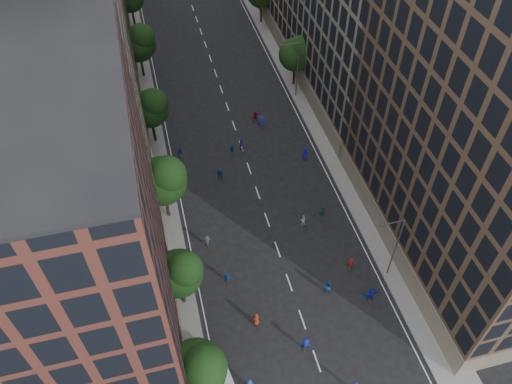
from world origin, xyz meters
TOP-DOWN VIEW (x-y plane):
  - ground at (0.00, 40.00)m, footprint 240.00×240.00m
  - sidewalk_left at (-12.00, 47.50)m, footprint 4.00×105.00m
  - sidewalk_right at (12.00, 47.50)m, footprint 4.00×105.00m
  - bldg_left_a at (-19.00, 11.00)m, footprint 14.00×22.00m
  - bldg_left_b at (-19.00, 35.00)m, footprint 14.00×26.00m
  - bldg_right_a at (19.00, 15.00)m, footprint 14.00×30.00m
  - tree_left_0 at (-11.01, 3.85)m, footprint 5.20×5.20m
  - tree_left_1 at (-11.02, 13.86)m, footprint 4.80×4.80m
  - tree_left_2 at (-10.99, 25.83)m, footprint 5.60×5.60m
  - tree_left_3 at (-11.02, 39.85)m, footprint 5.00×5.00m
  - tree_left_4 at (-11.00, 55.84)m, footprint 5.40×5.40m
  - tree_right_a at (11.38, 47.85)m, footprint 5.00×5.00m
  - streetlamp_near at (10.37, 12.00)m, footprint 2.64×0.22m
  - streetlamp_far at (10.37, 45.00)m, footprint 2.64×0.22m
  - cargo_van at (-9.32, 4.40)m, footprint 2.67×4.60m
  - skater_2 at (3.51, 11.46)m, footprint 0.97×0.82m
  - skater_3 at (-0.70, 6.01)m, footprint 1.26×1.02m
  - skater_4 at (-6.29, 15.18)m, footprint 0.99×0.70m
  - skater_5 at (7.48, 9.47)m, footprint 1.79×0.75m
  - skater_6 at (-4.60, 9.72)m, footprint 0.96×0.80m
  - skater_7 at (7.01, 13.74)m, footprint 0.67×0.56m
  - skater_8 at (3.85, 20.77)m, footprint 0.88×0.80m
  - skater_9 at (-7.55, 20.50)m, footprint 1.16×0.94m
  - skater_10 at (6.36, 21.19)m, footprint 1.11×0.60m
  - skater_11 at (-4.02, 30.59)m, footprint 1.52×0.81m
  - skater_12 at (7.59, 31.45)m, footprint 0.97×0.75m
  - skater_13 at (-8.32, 36.17)m, footprint 0.61×0.45m
  - skater_14 at (-0.19, 35.51)m, footprint 0.88×0.79m
  - skater_15 at (3.71, 39.21)m, footprint 1.23×0.75m
  - skater_16 at (-1.53, 34.67)m, footprint 1.05×0.59m
  - skater_17 at (3.17, 40.70)m, footprint 1.72×0.98m

SIDE VIEW (x-z plane):
  - ground at x=0.00m, z-range 0.00..0.00m
  - sidewalk_left at x=-12.00m, z-range 0.00..0.15m
  - sidewalk_right at x=12.00m, z-range 0.00..0.15m
  - skater_8 at x=3.85m, z-range 0.00..1.49m
  - skater_14 at x=-0.19m, z-range 0.00..1.50m
  - skater_13 at x=-8.32m, z-range 0.00..1.54m
  - skater_4 at x=-6.29m, z-range 0.00..1.56m
  - skater_7 at x=7.01m, z-range 0.00..1.57m
  - skater_9 at x=-7.55m, z-range 0.00..1.57m
  - skater_11 at x=-4.02m, z-range 0.00..1.57m
  - skater_6 at x=-4.60m, z-range 0.00..1.67m
  - skater_16 at x=-1.53m, z-range 0.00..1.69m
  - skater_3 at x=-0.70m, z-range 0.00..1.71m
  - skater_2 at x=3.51m, z-range 0.00..1.75m
  - skater_12 at x=7.59m, z-range 0.00..1.75m
  - skater_17 at x=3.17m, z-range 0.00..1.77m
  - skater_10 at x=6.36m, z-range 0.00..1.79m
  - skater_15 at x=3.71m, z-range 0.00..1.85m
  - skater_5 at x=7.48m, z-range 0.00..1.88m
  - cargo_van at x=-9.32m, z-range 0.06..2.38m
  - streetlamp_near at x=10.37m, z-range 0.64..9.70m
  - streetlamp_far at x=10.37m, z-range 0.64..9.70m
  - tree_left_1 at x=-11.02m, z-range 1.45..9.66m
  - tree_right_a at x=11.38m, z-range 1.43..9.83m
  - tree_left_3 at x=-11.02m, z-range 1.53..10.11m
  - tree_left_0 at x=-11.01m, z-range 1.54..10.37m
  - tree_left_4 at x=-11.00m, z-range 1.56..10.63m
  - tree_left_2 at x=-10.99m, z-range 1.63..11.08m
  - bldg_left_a at x=-19.00m, z-range 0.00..30.00m
  - bldg_left_b at x=-19.00m, z-range 0.00..34.00m
  - bldg_right_a at x=19.00m, z-range 0.00..36.00m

